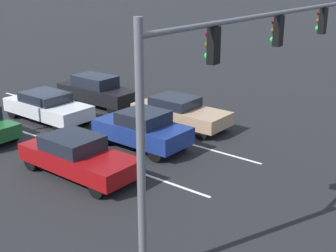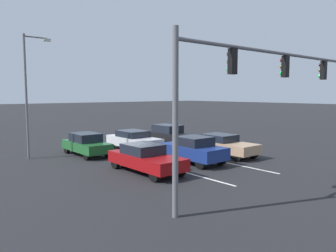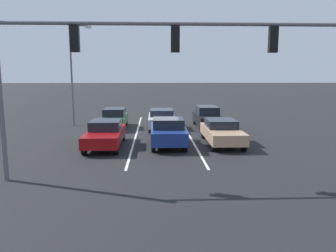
% 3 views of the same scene
% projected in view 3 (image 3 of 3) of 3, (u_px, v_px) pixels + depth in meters
% --- Properties ---
extents(ground_plane, '(240.00, 240.00, 0.00)m').
position_uv_depth(ground_plane, '(161.00, 128.00, 24.76)').
color(ground_plane, black).
extents(lane_stripe_left_divider, '(0.12, 17.10, 0.01)m').
position_uv_depth(lane_stripe_left_divider, '(188.00, 134.00, 22.32)').
color(lane_stripe_left_divider, silver).
rests_on(lane_stripe_left_divider, ground_plane).
extents(lane_stripe_center_divider, '(0.12, 17.10, 0.01)m').
position_uv_depth(lane_stripe_center_divider, '(136.00, 134.00, 22.17)').
color(lane_stripe_center_divider, silver).
rests_on(lane_stripe_center_divider, ground_plane).
extents(car_maroon_rightlane_front, '(1.86, 4.70, 1.46)m').
position_uv_depth(car_maroon_rightlane_front, '(105.00, 133.00, 18.24)').
color(car_maroon_rightlane_front, maroon).
rests_on(car_maroon_rightlane_front, ground_plane).
extents(car_tan_leftlane_front, '(1.88, 4.70, 1.40)m').
position_uv_depth(car_tan_leftlane_front, '(222.00, 131.00, 18.97)').
color(car_tan_leftlane_front, tan).
rests_on(car_tan_leftlane_front, ground_plane).
extents(car_navy_midlane_front, '(1.91, 4.06, 1.58)m').
position_uv_depth(car_navy_midlane_front, '(168.00, 132.00, 18.39)').
color(car_navy_midlane_front, navy).
rests_on(car_navy_midlane_front, ground_plane).
extents(car_silver_midlane_second, '(1.91, 4.68, 1.43)m').
position_uv_depth(car_silver_midlane_second, '(162.00, 119.00, 24.30)').
color(car_silver_midlane_second, silver).
rests_on(car_silver_midlane_second, ground_plane).
extents(car_darkgreen_rightlane_second, '(1.73, 4.19, 1.47)m').
position_uv_depth(car_darkgreen_rightlane_second, '(114.00, 118.00, 24.52)').
color(car_darkgreen_rightlane_second, '#1E5928').
rests_on(car_darkgreen_rightlane_second, ground_plane).
extents(car_black_leftlane_second, '(1.70, 4.75, 1.62)m').
position_uv_depth(car_black_leftlane_second, '(207.00, 117.00, 24.63)').
color(car_black_leftlane_second, black).
rests_on(car_black_leftlane_second, ground_plane).
extents(traffic_signal_gantry, '(12.65, 0.37, 6.24)m').
position_uv_depth(traffic_signal_gantry, '(116.00, 54.00, 12.00)').
color(traffic_signal_gantry, slate).
rests_on(traffic_signal_gantry, ground_plane).
extents(street_lamp_right_shoulder, '(1.70, 0.24, 7.76)m').
position_uv_depth(street_lamp_right_shoulder, '(74.00, 68.00, 25.04)').
color(street_lamp_right_shoulder, slate).
rests_on(street_lamp_right_shoulder, ground_plane).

